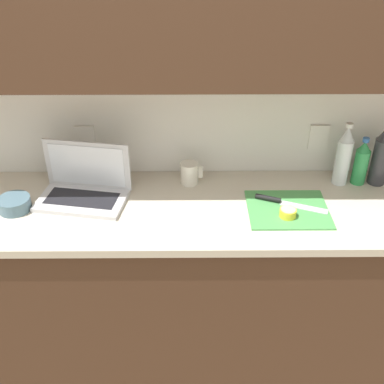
{
  "coord_description": "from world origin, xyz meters",
  "views": [
    {
      "loc": [
        0.16,
        -1.69,
        2.07
      ],
      "look_at": [
        0.17,
        -0.01,
        0.99
      ],
      "focal_mm": 45.0,
      "sensor_mm": 36.0,
      "label": 1
    }
  ],
  "objects": [
    {
      "name": "lemon_half_cut",
      "position": [
        0.56,
        -0.09,
        0.94
      ],
      "size": [
        0.07,
        0.07,
        0.04
      ],
      "color": "yellow",
      "rests_on": "cutting_board"
    },
    {
      "name": "knife",
      "position": [
        0.54,
        0.01,
        0.93
      ],
      "size": [
        0.3,
        0.14,
        0.02
      ],
      "rotation": [
        0.0,
        0.0,
        -0.37
      ],
      "color": "silver",
      "rests_on": "cutting_board"
    },
    {
      "name": "measuring_cup",
      "position": [
        0.16,
        0.19,
        0.96
      ],
      "size": [
        0.1,
        0.08,
        0.1
      ],
      "color": "silver",
      "rests_on": "counter_unit"
    },
    {
      "name": "bottle_oil_tall",
      "position": [
        0.93,
        0.19,
        1.01
      ],
      "size": [
        0.06,
        0.06,
        0.23
      ],
      "color": "#2D934C",
      "rests_on": "counter_unit"
    },
    {
      "name": "bowl_white",
      "position": [
        -0.58,
        -0.02,
        0.94
      ],
      "size": [
        0.14,
        0.14,
        0.06
      ],
      "color": "slate",
      "rests_on": "counter_unit"
    },
    {
      "name": "cutting_board",
      "position": [
        0.57,
        -0.03,
        0.91
      ],
      "size": [
        0.34,
        0.29,
        0.01
      ],
      "primitive_type": "cube",
      "color": "#4C9E51",
      "rests_on": "counter_unit"
    },
    {
      "name": "wall_back",
      "position": [
        0.0,
        0.22,
        1.56
      ],
      "size": [
        5.2,
        0.38,
        2.6
      ],
      "color": "white",
      "rests_on": "ground_plane"
    },
    {
      "name": "bottle_green_soda",
      "position": [
        0.85,
        0.19,
        1.05
      ],
      "size": [
        0.07,
        0.07,
        0.3
      ],
      "color": "silver",
      "rests_on": "counter_unit"
    },
    {
      "name": "bottle_water_clear",
      "position": [
        1.02,
        0.19,
        1.05
      ],
      "size": [
        0.08,
        0.08,
        0.3
      ],
      "color": "#333338",
      "rests_on": "counter_unit"
    },
    {
      "name": "counter_unit",
      "position": [
        -0.02,
        0.0,
        0.47
      ],
      "size": [
        2.58,
        0.59,
        0.91
      ],
      "color": "#472D1E",
      "rests_on": "ground_plane"
    },
    {
      "name": "ground_plane",
      "position": [
        0.0,
        0.0,
        0.0
      ],
      "size": [
        12.0,
        12.0,
        0.0
      ],
      "primitive_type": "plane",
      "color": "#847056",
      "rests_on": "ground"
    },
    {
      "name": "laptop",
      "position": [
        -0.3,
        0.08,
        0.97
      ],
      "size": [
        0.41,
        0.28,
        0.24
      ],
      "rotation": [
        0.0,
        0.0,
        -0.17
      ],
      "color": "silver",
      "rests_on": "counter_unit"
    }
  ]
}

